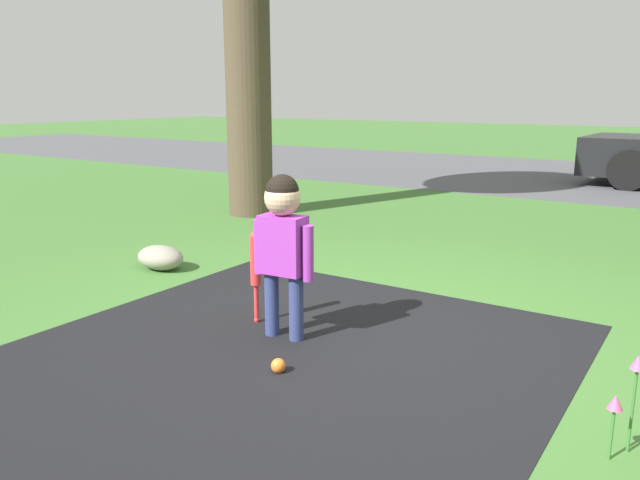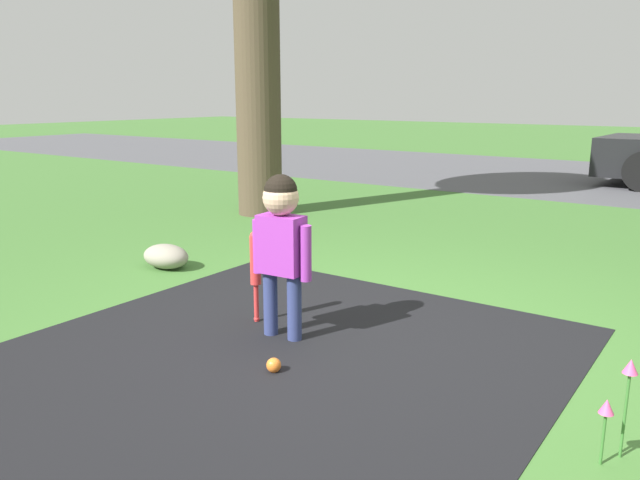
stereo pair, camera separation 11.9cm
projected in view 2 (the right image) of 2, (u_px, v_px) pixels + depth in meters
The scene contains 6 objects.
ground_plane at pixel (373, 338), 3.81m from camera, with size 60.00×60.00×0.00m, color #3D6B2D.
street_strip at pixel (629, 180), 10.88m from camera, with size 40.00×6.00×0.01m.
child at pixel (281, 234), 3.69m from camera, with size 0.41×0.21×1.01m.
baseball_bat at pixel (255, 264), 4.01m from camera, with size 0.07×0.07×0.61m.
sports_ball at pixel (274, 365), 3.34m from camera, with size 0.08×0.08×0.08m.
edging_rock at pixel (166, 256), 5.35m from camera, with size 0.45×0.31×0.21m.
Camera 2 is at (1.79, -3.12, 1.45)m, focal length 35.00 mm.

